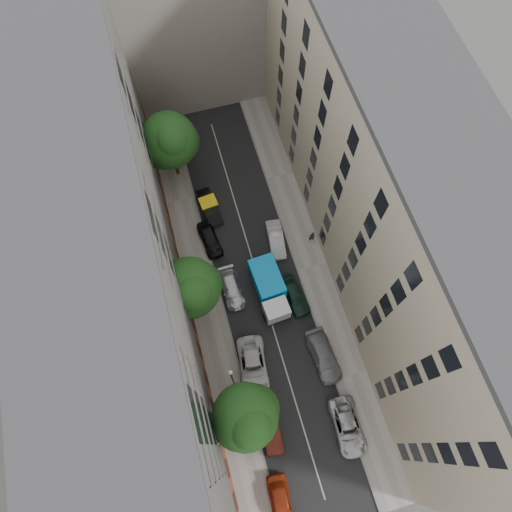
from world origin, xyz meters
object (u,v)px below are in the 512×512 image
object	(u,v)px
tree_far	(170,142)
car_right_2	(295,296)
car_left_5	(209,207)
car_left_1	(271,429)
car_left_0	(281,504)
car_left_2	(253,365)
pedestrian	(312,236)
car_right_0	(348,427)
car_left_4	(210,239)
tree_mid	(191,289)
tarp_truck	(269,288)
lamp_post	(232,377)
car_right_3	(276,239)
tree_near	(247,418)
car_right_1	(324,356)
car_left_3	(232,288)

from	to	relation	value
tree_far	car_right_2	bearing A→B (deg)	-65.28
car_left_5	tree_far	size ratio (longest dim) A/B	0.51
car_left_1	car_left_5	xyz separation A→B (m)	(0.00, 22.40, 0.03)
car_left_0	car_left_2	size ratio (longest dim) A/B	0.83
pedestrian	car_left_5	bearing A→B (deg)	-28.68
car_right_0	pedestrian	xyz separation A→B (m)	(2.73, 17.81, 0.25)
tree_far	pedestrian	world-z (taller)	tree_far
car_right_0	pedestrian	size ratio (longest dim) A/B	3.16
car_right_2	car_left_0	bearing A→B (deg)	-119.88
car_left_4	tree_far	world-z (taller)	tree_far
tree_mid	car_left_4	bearing A→B (deg)	67.43
car_left_0	tree_far	bearing A→B (deg)	97.42
tarp_truck	car_left_1	world-z (taller)	tarp_truck
car_left_1	car_left_2	xyz separation A→B (m)	(0.00, 5.60, 0.05)
car_left_0	tree_far	distance (m)	33.61
tree_far	pedestrian	distance (m)	16.73
tree_far	lamp_post	bearing A→B (deg)	-89.73
car_right_0	lamp_post	world-z (taller)	lamp_post
car_left_2	pedestrian	world-z (taller)	pedestrian
car_right_0	car_right_3	world-z (taller)	car_right_0
car_left_5	pedestrian	size ratio (longest dim) A/B	2.72
car_left_2	tree_near	xyz separation A→B (m)	(-1.70, -4.46, 5.38)
tree_near	tree_mid	distance (m)	11.30
car_left_0	lamp_post	world-z (taller)	lamp_post
car_right_0	car_right_3	distance (m)	18.62
tarp_truck	tree_near	size ratio (longest dim) A/B	0.70
lamp_post	car_left_5	bearing A→B (deg)	83.48
tree_far	car_right_3	bearing A→B (deg)	-53.90
tarp_truck	car_right_1	distance (m)	7.96
car_left_5	car_right_1	distance (m)	18.92
car_left_4	pedestrian	xyz separation A→B (m)	(9.93, -2.59, 0.25)
car_left_2	car_left_5	distance (m)	16.80
tree_far	car_left_5	bearing A→B (deg)	-67.66
car_left_0	lamp_post	bearing A→B (deg)	102.04
car_left_1	car_right_2	size ratio (longest dim) A/B	0.97
car_left_4	tarp_truck	bearing A→B (deg)	-65.14
tree_near	car_left_1	bearing A→B (deg)	-33.68
car_left_0	tree_near	world-z (taller)	tree_near
car_right_2	car_left_1	bearing A→B (deg)	-125.97
tarp_truck	lamp_post	distance (m)	9.59
car_left_2	tree_far	distance (m)	22.67
tree_near	tree_mid	world-z (taller)	tree_near
car_left_1	car_left_3	bearing A→B (deg)	93.06
car_left_1	car_right_3	size ratio (longest dim) A/B	1.00
car_right_3	pedestrian	bearing A→B (deg)	-6.37
car_left_3	car_right_1	bearing A→B (deg)	-54.33
tarp_truck	pedestrian	bearing A→B (deg)	32.73
tree_near	car_right_2	bearing A→B (deg)	52.92
car_left_2	car_right_2	distance (m)	7.64
car_left_4	tree_near	xyz separation A→B (m)	(-0.90, -17.66, 5.41)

